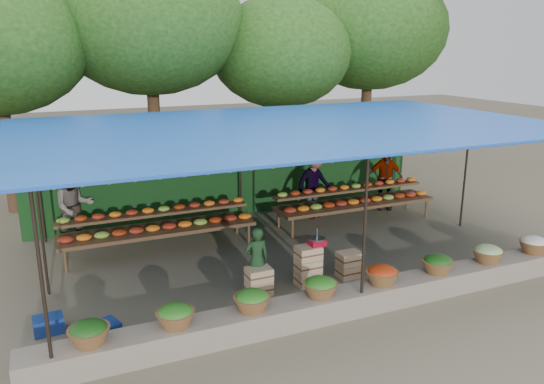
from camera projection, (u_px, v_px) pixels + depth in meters
name	position (u px, v px, depth m)	size (l,w,h in m)	color
ground	(288.00, 254.00, 11.49)	(60.00, 60.00, 0.00)	#605A46
stone_curb	(356.00, 300.00, 9.00)	(10.60, 0.55, 0.40)	slate
stall_canopy	(287.00, 131.00, 10.84)	(10.80, 6.60, 2.82)	black
produce_baskets	(352.00, 281.00, 8.87)	(8.98, 0.58, 0.34)	brown
netting_backdrop	(237.00, 169.00, 13.94)	(10.60, 0.06, 2.50)	#174218
tree_row	(218.00, 34.00, 15.81)	(16.51, 5.50, 7.12)	#352613
fruit_table_left	(158.00, 224.00, 11.57)	(4.21, 0.95, 0.93)	#4C391E
fruit_table_right	(354.00, 199.00, 13.49)	(4.21, 0.95, 0.93)	#4C391E
crate_counter	(307.00, 270.00, 9.94)	(2.35, 0.35, 0.77)	tan
weighing_scale	(317.00, 241.00, 9.88)	(0.31, 0.31, 0.33)	#B30E24
vendor_seated	(257.00, 259.00, 9.64)	(0.45, 0.29, 1.23)	#19371C
customer_left	(74.00, 207.00, 11.87)	(0.86, 0.67, 1.78)	slate
customer_mid	(314.00, 183.00, 13.73)	(1.20, 0.69, 1.86)	slate
customer_right	(385.00, 178.00, 14.50)	(1.01, 0.42, 1.73)	slate
blue_crate_front	(102.00, 333.00, 8.05)	(0.50, 0.36, 0.30)	navy
blue_crate_back	(49.00, 325.00, 8.33)	(0.45, 0.32, 0.27)	navy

